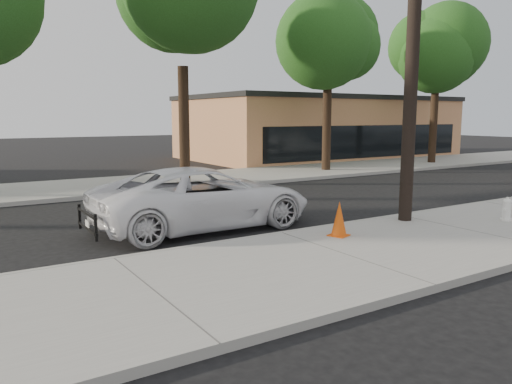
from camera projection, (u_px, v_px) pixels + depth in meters
ground at (237, 223)px, 13.62m from camera, size 120.00×120.00×0.00m
near_sidewalk at (344, 257)px, 10.01m from camera, size 90.00×4.40×0.15m
far_sidewalk at (134, 184)px, 20.71m from camera, size 90.00×5.00×0.15m
curb_near at (281, 235)px, 11.85m from camera, size 90.00×0.12×0.16m
building_main at (319, 128)px, 35.13m from camera, size 18.00×10.00×4.00m
utility_pole at (413, 43)px, 12.55m from camera, size 1.40×0.34×9.00m
tree_c at (188, 15)px, 20.12m from camera, size 4.96×4.80×9.55m
tree_d at (333, 45)px, 24.68m from camera, size 4.50×4.35×8.75m
tree_e at (442, 49)px, 28.69m from camera, size 4.80×4.65×9.25m
police_cruiser at (204, 198)px, 12.87m from camera, size 5.75×2.69×1.59m
fire_hydrant at (507, 210)px, 13.14m from camera, size 0.31×0.28×0.59m
traffic_cone at (339, 219)px, 11.44m from camera, size 0.53×0.53×0.80m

